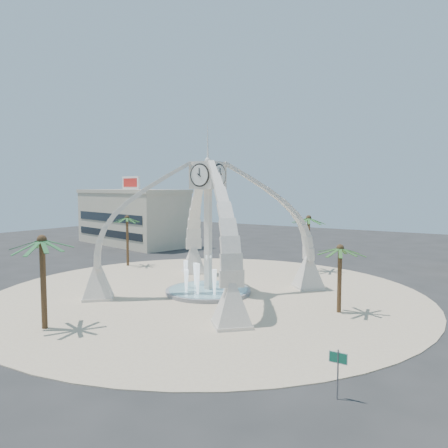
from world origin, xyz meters
The scene contains 10 objects.
ground centered at (0.00, 0.00, 0.00)m, with size 140.00×140.00×0.00m, color #282828.
plaza centered at (0.00, 0.00, 0.03)m, with size 40.00×40.00×0.06m, color beige.
clock_tower centered at (0.00, 0.00, 6.49)m, with size 17.94×17.94×16.30m.
fountain centered at (0.00, 0.00, 0.29)m, with size 8.00×8.00×3.62m.
building_nw centered at (-32.00, 22.00, 4.83)m, with size 23.75×13.73×11.90m.
palm_east centered at (12.37, 0.50, 5.13)m, with size 4.63×4.63×5.89m.
palm_west centered at (-16.90, 6.19, 6.06)m, with size 3.68×3.68×6.83m.
palm_north centered at (3.59, 15.45, 6.27)m, with size 4.97×4.97×7.12m.
palm_south centered at (-3.66, -14.75, 6.24)m, with size 4.73×4.73×7.13m.
street_sign centered at (16.98, -13.48, 1.72)m, with size 0.88×0.08×2.40m.
Camera 1 is at (23.36, -32.92, 9.94)m, focal length 35.00 mm.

